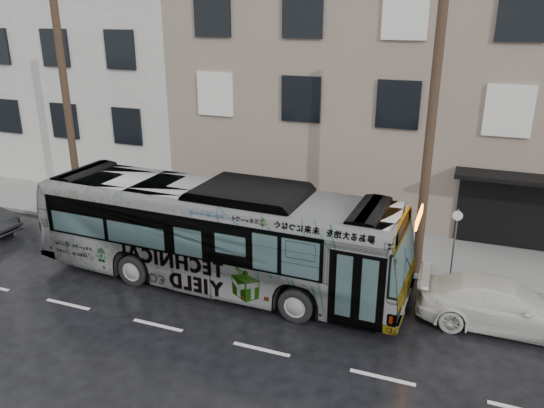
# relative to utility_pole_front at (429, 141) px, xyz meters

# --- Properties ---
(ground) EXTENTS (120.00, 120.00, 0.00)m
(ground) POSITION_rel_utility_pole_front_xyz_m (-6.50, -3.30, -4.65)
(ground) COLOR black
(ground) RESTS_ON ground
(sidewalk) EXTENTS (90.00, 3.60, 0.15)m
(sidewalk) POSITION_rel_utility_pole_front_xyz_m (-6.50, 1.60, -4.58)
(sidewalk) COLOR gray
(sidewalk) RESTS_ON ground
(building_taupe) EXTENTS (20.00, 12.00, 11.00)m
(building_taupe) POSITION_rel_utility_pole_front_xyz_m (-1.50, 9.40, 0.85)
(building_taupe) COLOR gray
(building_taupe) RESTS_ON ground
(building_grey) EXTENTS (26.00, 15.00, 16.00)m
(building_grey) POSITION_rel_utility_pole_front_xyz_m (-24.50, 10.90, 3.35)
(building_grey) COLOR beige
(building_grey) RESTS_ON ground
(utility_pole_front) EXTENTS (0.30, 0.30, 9.00)m
(utility_pole_front) POSITION_rel_utility_pole_front_xyz_m (0.00, 0.00, 0.00)
(utility_pole_front) COLOR #423121
(utility_pole_front) RESTS_ON sidewalk
(utility_pole_rear) EXTENTS (0.30, 0.30, 9.00)m
(utility_pole_rear) POSITION_rel_utility_pole_front_xyz_m (-14.00, 0.00, 0.00)
(utility_pole_rear) COLOR #423121
(utility_pole_rear) RESTS_ON sidewalk
(sign_post) EXTENTS (0.06, 0.06, 2.40)m
(sign_post) POSITION_rel_utility_pole_front_xyz_m (1.10, 0.00, -3.30)
(sign_post) COLOR slate
(sign_post) RESTS_ON sidewalk
(bus) EXTENTS (12.44, 3.27, 3.44)m
(bus) POSITION_rel_utility_pole_front_xyz_m (-6.10, -2.79, -2.93)
(bus) COLOR #B2B2B2
(bus) RESTS_ON ground
(white_sedan) EXTENTS (4.77, 2.08, 1.36)m
(white_sedan) POSITION_rel_utility_pole_front_xyz_m (2.62, -2.30, -3.97)
(white_sedan) COLOR silver
(white_sedan) RESTS_ON ground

